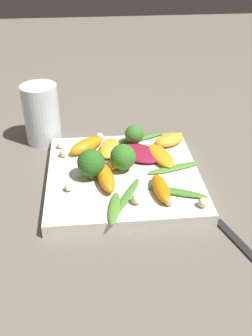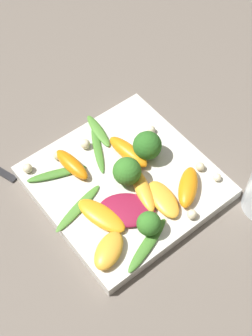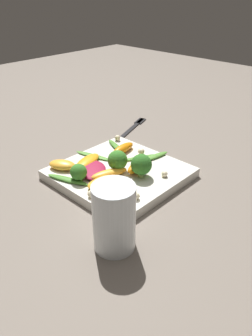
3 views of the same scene
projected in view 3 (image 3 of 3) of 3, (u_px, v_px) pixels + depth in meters
The scene contains 27 objects.
ground_plane at pixel (120, 178), 0.71m from camera, with size 2.40×2.40×0.00m, color #6B6056.
plate at pixel (120, 174), 0.70m from camera, with size 0.24×0.24×0.02m.
drinking_glass at pixel (114, 218), 0.50m from camera, with size 0.07×0.07×0.11m.
fork at pixel (133, 127), 0.94m from camera, with size 0.08×0.19×0.01m.
radicchio_leaf_0 at pixel (93, 170), 0.69m from camera, with size 0.10×0.09×0.01m.
orange_segment_0 at pixel (123, 149), 0.76m from camera, with size 0.03×0.07×0.02m.
orange_segment_1 at pixel (139, 165), 0.69m from camera, with size 0.03×0.08×0.02m.
orange_segment_2 at pixel (114, 190), 0.61m from camera, with size 0.07×0.07×0.02m.
orange_segment_3 at pixel (87, 161), 0.71m from camera, with size 0.05×0.08×0.01m.
orange_segment_4 at pixel (103, 182), 0.64m from camera, with size 0.04×0.07×0.01m.
orange_segment_5 at pixel (62, 165), 0.70m from camera, with size 0.07×0.06×0.02m.
orange_segment_6 at pixel (109, 173), 0.67m from camera, with size 0.05×0.08×0.02m.
broccoli_floret_0 at pixel (117, 160), 0.68m from camera, with size 0.04×0.04×0.05m.
broccoli_floret_1 at pixel (79, 172), 0.65m from camera, with size 0.03×0.03×0.04m.
broccoli_floret_2 at pixel (141, 165), 0.66m from camera, with size 0.04×0.04×0.05m.
arugula_sprig_0 at pixel (140, 157), 0.74m from camera, with size 0.05×0.09×0.01m.
arugula_sprig_1 at pixel (93, 156), 0.75m from camera, with size 0.09×0.04×0.00m.
arugula_sprig_2 at pixel (117, 147), 0.78m from camera, with size 0.09×0.05×0.01m.
arugula_sprig_3 at pixel (156, 156), 0.74m from camera, with size 0.03×0.07×0.01m.
arugula_sprig_4 at pixel (68, 180), 0.66m from camera, with size 0.09×0.05×0.01m.
macadamia_nut_0 at pixel (129, 145), 0.79m from camera, with size 0.01×0.01×0.01m.
macadamia_nut_1 at pixel (136, 196), 0.60m from camera, with size 0.01×0.01×0.01m.
macadamia_nut_2 at pixel (91, 194), 0.61m from camera, with size 0.01×0.01×0.01m.
macadamia_nut_3 at pixel (164, 174), 0.67m from camera, with size 0.01×0.01×0.01m.
macadamia_nut_4 at pixel (117, 138), 0.82m from camera, with size 0.01×0.01×0.01m.
macadamia_nut_5 at pixel (128, 205), 0.58m from camera, with size 0.01×0.01×0.01m.
macadamia_nut_6 at pixel (141, 152), 0.75m from camera, with size 0.02×0.02×0.02m.
Camera 3 is at (-0.42, 0.43, 0.37)m, focal length 35.00 mm.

